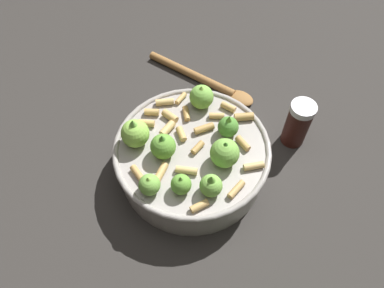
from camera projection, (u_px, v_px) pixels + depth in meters
ground_plane at (192, 169)px, 0.63m from camera, size 2.40×2.40×0.00m
cooking_pan at (191, 156)px, 0.60m from camera, size 0.25×0.25×0.12m
pepper_shaker at (298, 124)px, 0.63m from camera, size 0.04×0.04×0.09m
wooden_spoon at (206, 81)px, 0.74m from camera, size 0.20×0.18×0.02m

